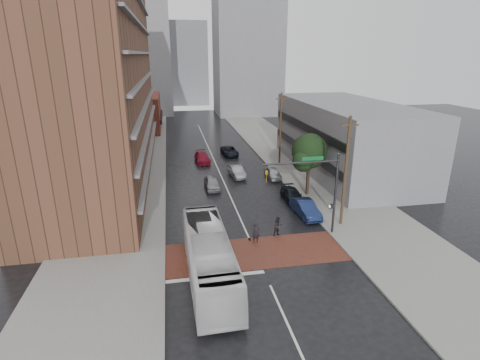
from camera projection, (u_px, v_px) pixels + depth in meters
name	position (u px, v px, depth m)	size (l,w,h in m)	color
ground	(257.00, 256.00, 29.05)	(160.00, 160.00, 0.00)	black
crosswalk	(255.00, 252.00, 29.52)	(14.00, 5.00, 0.02)	brown
sidewalk_west	(132.00, 170.00, 50.31)	(9.00, 90.00, 0.15)	gray
sidewalk_east	(295.00, 161.00, 54.31)	(9.00, 90.00, 0.15)	gray
apartment_block	(99.00, 62.00, 44.49)	(10.00, 44.00, 28.00)	brown
storefront_west	(140.00, 113.00, 76.14)	(8.00, 16.00, 7.00)	brown
building_east	(345.00, 137.00, 49.11)	(11.00, 26.00, 9.00)	gray
distant_tower_west	(134.00, 49.00, 94.14)	(18.00, 16.00, 32.00)	gray
distant_tower_east	(247.00, 41.00, 92.78)	(16.00, 14.00, 36.00)	gray
distant_tower_center	(187.00, 64.00, 113.69)	(12.00, 10.00, 24.00)	gray
street_tree	(309.00, 153.00, 40.23)	(4.20, 4.10, 6.90)	#332319
signal_mast	(320.00, 183.00, 30.88)	(6.50, 0.30, 7.20)	#2D2D33
utility_pole_near	(345.00, 171.00, 32.67)	(1.60, 0.26, 10.00)	#473321
utility_pole_far	(280.00, 129.00, 51.29)	(1.60, 0.26, 10.00)	#473321
transit_bus	(209.00, 257.00, 25.66)	(2.82, 12.06, 3.36)	silver
pedestrian_a	(256.00, 233.00, 30.80)	(0.65, 0.43, 1.79)	black
pedestrian_b	(278.00, 226.00, 32.01)	(0.85, 0.66, 1.75)	black
car_travel_a	(212.00, 183.00, 43.31)	(1.66, 4.12, 1.40)	#94959B
car_travel_b	(237.00, 172.00, 47.43)	(1.48, 4.23, 1.39)	#989A9F
car_travel_c	(202.00, 158.00, 53.98)	(1.91, 4.71, 1.37)	maroon
suv_travel	(230.00, 151.00, 57.75)	(2.18, 4.72, 1.31)	black
car_parked_near	(305.00, 209.00, 35.97)	(1.62, 4.64, 1.53)	#16234D
car_parked_mid	(292.00, 195.00, 39.72)	(1.77, 4.36, 1.27)	black
car_parked_far	(273.00, 173.00, 47.00)	(1.57, 3.89, 1.33)	#B0B3B8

